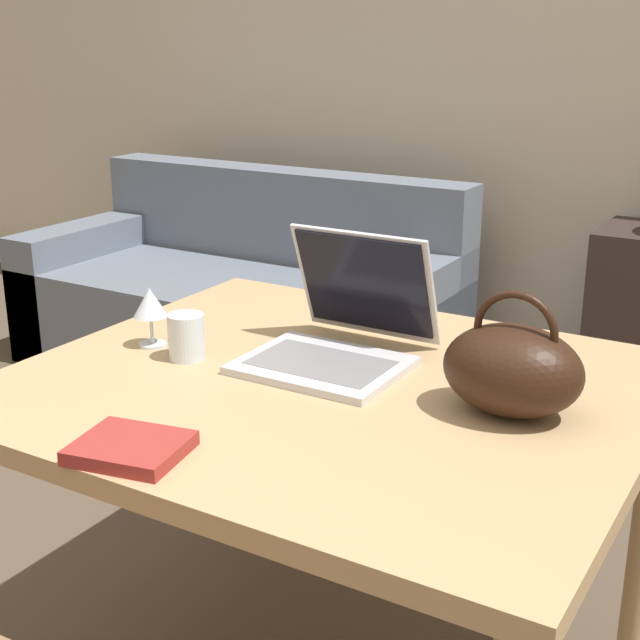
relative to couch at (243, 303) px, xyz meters
The scene contains 8 objects.
wall_back 1.77m from the couch, 30.17° to the left, with size 10.00×0.06×2.70m.
dining_table 2.15m from the couch, 49.58° to the right, with size 1.20×1.03×0.76m.
couch is the anchor object (origin of this frame).
laptop 2.06m from the couch, 48.14° to the right, with size 0.32×0.36×0.25m.
drinking_glass 2.03m from the couch, 57.46° to the right, with size 0.08×0.08×0.10m.
wine_glass 1.96m from the couch, 60.00° to the right, with size 0.07×0.07×0.13m.
handbag 2.40m from the couch, 42.49° to the right, with size 0.25×0.19×0.23m.
book 2.45m from the couch, 58.45° to the right, with size 0.20×0.18×0.02m.
Camera 1 is at (0.95, -0.80, 1.41)m, focal length 50.00 mm.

